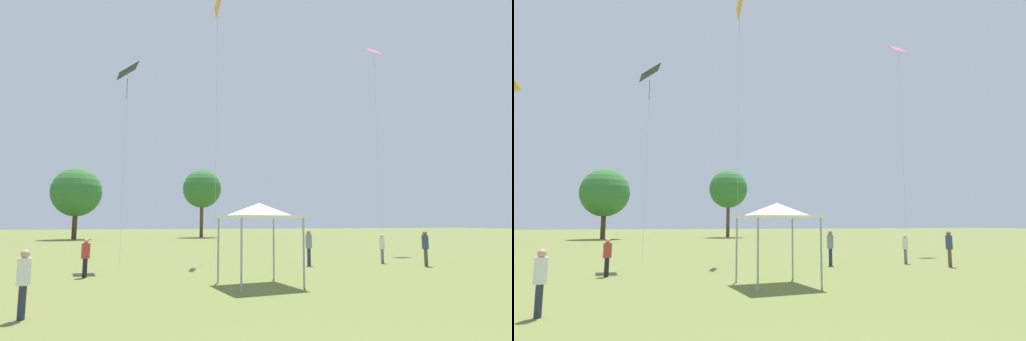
% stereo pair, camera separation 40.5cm
% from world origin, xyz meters
% --- Properties ---
extents(person_standing_1, '(0.41, 0.41, 1.59)m').
position_xyz_m(person_standing_1, '(-5.58, 6.83, 0.96)').
color(person_standing_1, '#282D42').
rests_on(person_standing_1, ground).
extents(person_standing_2, '(0.40, 0.40, 1.58)m').
position_xyz_m(person_standing_2, '(10.28, 15.39, 0.95)').
color(person_standing_2, slate).
rests_on(person_standing_2, ground).
extents(person_standing_3, '(0.41, 0.41, 1.80)m').
position_xyz_m(person_standing_3, '(11.42, 13.29, 1.09)').
color(person_standing_3, brown).
rests_on(person_standing_3, ground).
extents(person_standing_4, '(0.35, 0.35, 1.83)m').
position_xyz_m(person_standing_4, '(5.84, 15.47, 1.11)').
color(person_standing_4, '#282D42').
rests_on(person_standing_4, ground).
extents(person_standing_5, '(0.47, 0.47, 1.57)m').
position_xyz_m(person_standing_5, '(-4.87, 14.12, 0.93)').
color(person_standing_5, black).
rests_on(person_standing_5, ground).
extents(canopy_tent, '(2.85, 2.85, 2.94)m').
position_xyz_m(canopy_tent, '(1.27, 10.05, 2.64)').
color(canopy_tent, white).
rests_on(canopy_tent, ground).
extents(kite_1, '(1.16, 1.40, 10.99)m').
position_xyz_m(kite_1, '(-3.57, 18.44, 10.36)').
color(kite_1, '#1E2328').
rests_on(kite_1, ground).
extents(kite_2, '(0.71, 1.46, 17.46)m').
position_xyz_m(kite_2, '(1.96, 20.75, 16.36)').
color(kite_2, orange).
rests_on(kite_2, ground).
extents(kite_3, '(1.26, 1.03, 16.87)m').
position_xyz_m(kite_3, '(15.84, 23.26, 15.92)').
color(kite_3, pink).
rests_on(kite_3, ground).
extents(distant_tree_0, '(6.04, 6.04, 10.64)m').
position_xyz_m(distant_tree_0, '(8.08, 58.77, 7.59)').
color(distant_tree_0, brown).
rests_on(distant_tree_0, ground).
extents(distant_tree_1, '(6.66, 6.66, 9.76)m').
position_xyz_m(distant_tree_1, '(-9.87, 55.92, 6.41)').
color(distant_tree_1, '#473323').
rests_on(distant_tree_1, ground).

